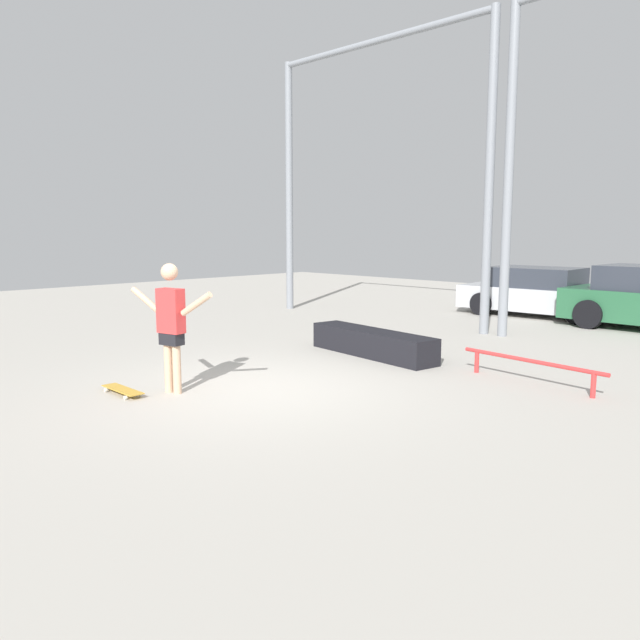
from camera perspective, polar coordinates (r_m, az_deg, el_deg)
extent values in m
plane|color=#B2ADA3|center=(8.97, -6.02, -6.31)|extent=(36.00, 36.00, 0.00)
cylinder|color=#DBAD89|center=(8.93, -13.70, -3.78)|extent=(0.11, 0.11, 0.85)
cylinder|color=#DBAD89|center=(8.82, -12.97, -3.91)|extent=(0.11, 0.11, 0.85)
cube|color=black|center=(8.81, -13.41, -1.62)|extent=(0.35, 0.25, 0.19)
cube|color=#DB3838|center=(8.75, -13.49, 0.82)|extent=(0.41, 0.27, 0.61)
sphere|color=#DBAD89|center=(8.70, -13.61, 4.29)|extent=(0.23, 0.23, 0.23)
cylinder|color=#DBAD89|center=(9.08, -15.64, 1.78)|extent=(0.54, 0.21, 0.36)
cylinder|color=#DBAD89|center=(8.41, -11.24, 1.44)|extent=(0.54, 0.21, 0.36)
cube|color=gold|center=(9.05, -17.61, -6.07)|extent=(0.83, 0.21, 0.01)
cylinder|color=silver|center=(8.87, -16.12, -6.58)|extent=(0.05, 0.03, 0.05)
cylinder|color=silver|center=(8.77, -17.36, -6.80)|extent=(0.05, 0.03, 0.05)
cylinder|color=silver|center=(9.35, -17.81, -5.89)|extent=(0.05, 0.03, 0.05)
cylinder|color=silver|center=(9.26, -19.01, -6.09)|extent=(0.05, 0.03, 0.05)
cube|color=black|center=(11.27, 4.79, -2.10)|extent=(2.80, 0.94, 0.46)
cylinder|color=red|center=(9.64, 18.72, -3.56)|extent=(2.35, 0.35, 0.06)
cylinder|color=red|center=(10.22, 14.14, -3.72)|extent=(0.07, 0.07, 0.35)
cylinder|color=red|center=(9.20, 23.72, -5.49)|extent=(0.07, 0.07, 0.35)
cylinder|color=gray|center=(17.99, -2.83, 11.89)|extent=(0.20, 0.20, 6.81)
cylinder|color=gray|center=(13.99, 15.24, 12.69)|extent=(0.20, 0.20, 6.81)
cylinder|color=gray|center=(16.39, 5.21, 24.07)|extent=(6.30, 0.16, 0.16)
cylinder|color=gray|center=(13.78, 16.87, 12.70)|extent=(0.20, 0.20, 6.81)
cube|color=#B7BABF|center=(17.40, 19.52, 1.86)|extent=(4.15, 1.88, 0.60)
cube|color=#2D333D|center=(17.41, 19.11, 3.73)|extent=(2.31, 1.65, 0.51)
cylinder|color=black|center=(17.75, 24.27, 1.19)|extent=(0.61, 0.25, 0.60)
cylinder|color=black|center=(16.21, 22.48, 0.69)|extent=(0.61, 0.25, 0.60)
cylinder|color=black|center=(18.66, 16.90, 1.87)|extent=(0.61, 0.25, 0.60)
cylinder|color=black|center=(17.21, 14.57, 1.45)|extent=(0.61, 0.25, 0.60)
cylinder|color=black|center=(17.15, 25.53, 1.00)|extent=(0.67, 0.23, 0.67)
cylinder|color=black|center=(15.59, 23.34, 0.49)|extent=(0.67, 0.23, 0.67)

